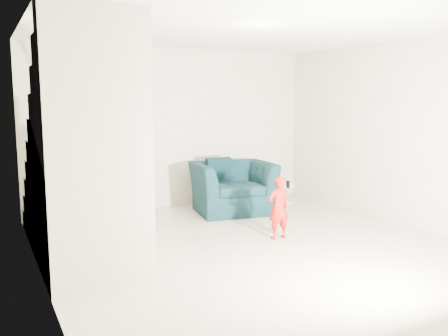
{
  "coord_description": "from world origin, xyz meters",
  "views": [
    {
      "loc": [
        -3.0,
        -4.86,
        1.81
      ],
      "look_at": [
        0.15,
        1.2,
        0.85
      ],
      "focal_mm": 38.0,
      "sensor_mm": 36.0,
      "label": 1
    }
  ],
  "objects_px": {
    "armchair": "(233,187)",
    "staircase": "(81,179)",
    "side_table": "(285,190)",
    "toddler": "(279,208)"
  },
  "relations": [
    {
      "from": "armchair",
      "to": "side_table",
      "type": "height_order",
      "value": "armchair"
    },
    {
      "from": "armchair",
      "to": "toddler",
      "type": "bearing_deg",
      "value": -87.3
    },
    {
      "from": "staircase",
      "to": "side_table",
      "type": "bearing_deg",
      "value": 21.33
    },
    {
      "from": "armchair",
      "to": "side_table",
      "type": "xyz_separation_m",
      "value": [
        1.14,
        0.14,
        -0.17
      ]
    },
    {
      "from": "side_table",
      "to": "staircase",
      "type": "relative_size",
      "value": 0.1
    },
    {
      "from": "armchair",
      "to": "staircase",
      "type": "height_order",
      "value": "staircase"
    },
    {
      "from": "toddler",
      "to": "side_table",
      "type": "xyz_separation_m",
      "value": [
        1.35,
        1.79,
        -0.19
      ]
    },
    {
      "from": "armchair",
      "to": "toddler",
      "type": "relative_size",
      "value": 1.49
    },
    {
      "from": "toddler",
      "to": "staircase",
      "type": "height_order",
      "value": "staircase"
    },
    {
      "from": "armchair",
      "to": "staircase",
      "type": "relative_size",
      "value": 0.35
    }
  ]
}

